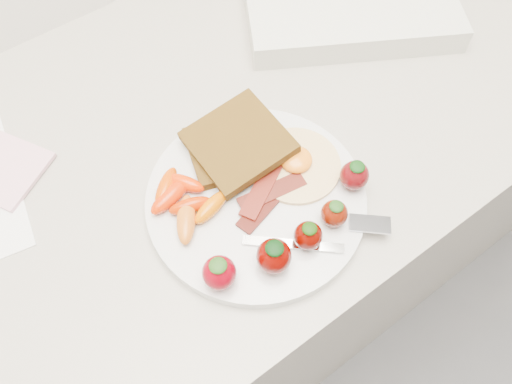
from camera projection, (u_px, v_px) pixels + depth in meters
counter at (215, 261)px, 1.06m from camera, size 2.00×0.60×0.90m
plate at (256, 200)px, 0.61m from camera, size 0.27×0.27×0.02m
toast_lower at (226, 150)px, 0.63m from camera, size 0.11×0.11×0.01m
toast_upper at (238, 142)px, 0.62m from camera, size 0.11×0.11×0.03m
fried_egg at (296, 163)px, 0.62m from camera, size 0.12×0.12×0.02m
bacon_strips at (266, 195)px, 0.60m from camera, size 0.10×0.07×0.01m
baby_carrots at (184, 200)px, 0.59m from camera, size 0.09×0.11×0.02m
strawberries at (292, 234)px, 0.56m from camera, size 0.24×0.06×0.05m
fork at (328, 235)px, 0.58m from camera, size 0.16×0.10×0.00m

